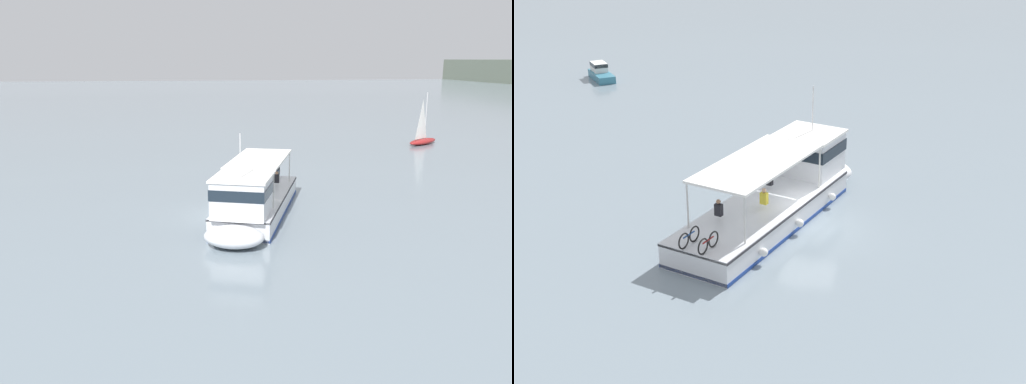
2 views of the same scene
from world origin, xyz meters
The scene contains 3 objects.
ground_plane centered at (0.00, 0.00, 0.00)m, with size 400.00×400.00×0.00m, color gray.
ferry_main centered at (1.12, 1.47, 1.02)m, with size 13.01×7.14×5.32m.
motorboat_near_starboard centered at (23.47, 19.90, 0.54)m, with size 3.64×3.23×1.26m.
Camera 2 is at (-28.11, -3.47, 13.72)m, focal length 49.17 mm.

